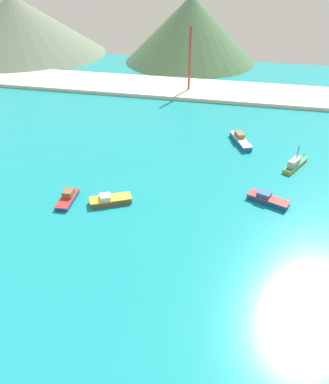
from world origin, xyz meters
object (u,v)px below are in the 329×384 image
at_px(fishing_boat_1, 267,199).
at_px(fishing_boat_7, 295,164).
at_px(radio_tower, 190,60).
at_px(fishing_boat_4, 240,140).
at_px(fishing_boat_5, 110,200).
at_px(fishing_boat_0, 68,198).

height_order(fishing_boat_1, fishing_boat_7, fishing_boat_7).
relative_size(fishing_boat_7, radio_tower, 0.42).
distance_m(fishing_boat_1, radio_tower, 72.10).
height_order(fishing_boat_1, fishing_boat_4, fishing_boat_4).
distance_m(fishing_boat_5, fishing_boat_7, 44.96).
bearing_deg(fishing_boat_4, fishing_boat_7, -38.47).
bearing_deg(radio_tower, fishing_boat_4, -62.20).
bearing_deg(fishing_boat_7, fishing_boat_5, -148.54).
bearing_deg(fishing_boat_7, radio_tower, 124.35).
distance_m(fishing_boat_4, fishing_boat_7, 17.05).
xyz_separation_m(fishing_boat_0, fishing_boat_4, (33.87, 35.30, 0.20)).
bearing_deg(fishing_boat_1, fishing_boat_5, -167.04).
height_order(fishing_boat_5, fishing_boat_7, fishing_boat_7).
xyz_separation_m(fishing_boat_1, fishing_boat_5, (-31.62, -7.28, 0.00)).
distance_m(fishing_boat_1, fishing_boat_5, 32.45).
distance_m(fishing_boat_1, fishing_boat_7, 17.53).
xyz_separation_m(fishing_boat_1, radio_tower, (-27.23, 65.87, 10.89)).
relative_size(fishing_boat_0, fishing_boat_4, 0.68).
relative_size(fishing_boat_5, fishing_boat_7, 0.92).
xyz_separation_m(fishing_boat_4, radio_tower, (-20.60, 39.07, 10.73)).
relative_size(fishing_boat_1, fishing_boat_5, 1.00).
xyz_separation_m(fishing_boat_0, fishing_boat_7, (47.22, 24.69, 0.20)).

